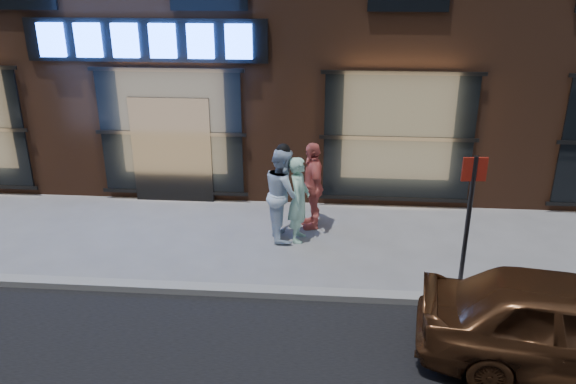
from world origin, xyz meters
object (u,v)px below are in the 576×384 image
at_px(man_cap, 283,194).
at_px(sign_post, 469,213).
at_px(man_bowtie, 299,199).
at_px(passerby, 313,185).

relative_size(man_cap, sign_post, 0.78).
xyz_separation_m(man_bowtie, man_cap, (-0.31, 0.09, 0.07)).
bearing_deg(man_cap, man_bowtie, -120.12).
bearing_deg(man_cap, sign_post, -135.20).
bearing_deg(sign_post, man_cap, 143.50).
height_order(man_cap, passerby, man_cap).
bearing_deg(passerby, sign_post, 33.22).
bearing_deg(man_bowtie, sign_post, -116.69).
bearing_deg(sign_post, passerby, 131.00).
xyz_separation_m(man_bowtie, passerby, (0.24, 0.65, 0.05)).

